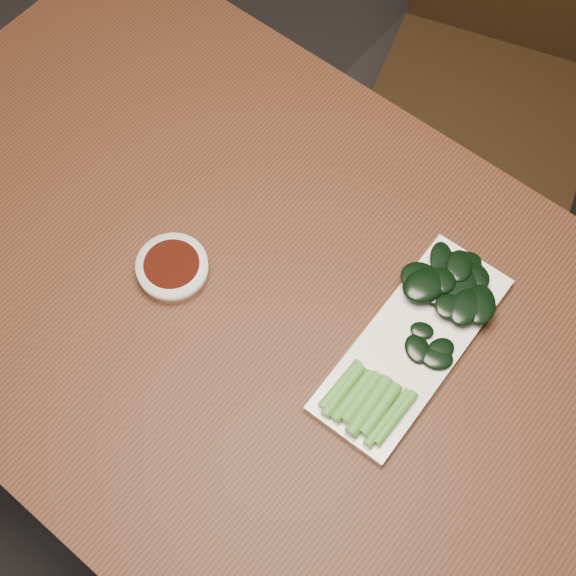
{
  "coord_description": "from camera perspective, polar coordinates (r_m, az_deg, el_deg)",
  "views": [
    {
      "loc": [
        0.29,
        -0.34,
        1.76
      ],
      "look_at": [
        -0.02,
        0.04,
        0.76
      ],
      "focal_mm": 50.0,
      "sensor_mm": 36.0,
      "label": 1
    }
  ],
  "objects": [
    {
      "name": "chair_far",
      "position": [
        1.75,
        14.58,
        14.91
      ],
      "size": [
        0.56,
        0.56,
        0.89
      ],
      "rotation": [
        0.0,
        0.0,
        0.3
      ],
      "color": "black",
      "rests_on": "ground"
    },
    {
      "name": "table",
      "position": [
        1.17,
        -0.39,
        -3.59
      ],
      "size": [
        1.4,
        0.8,
        0.75
      ],
      "color": "#402112",
      "rests_on": "ground"
    },
    {
      "name": "gai_lan",
      "position": [
        1.09,
        9.88,
        -2.26
      ],
      "size": [
        0.15,
        0.33,
        0.03
      ],
      "color": "#478F31",
      "rests_on": "serving_plate"
    },
    {
      "name": "sauce_bowl",
      "position": [
        1.14,
        -8.21,
        1.41
      ],
      "size": [
        0.1,
        0.1,
        0.03
      ],
      "color": "white",
      "rests_on": "table"
    },
    {
      "name": "serving_plate",
      "position": [
        1.1,
        8.82,
        -3.94
      ],
      "size": [
        0.13,
        0.33,
        0.01
      ],
      "rotation": [
        0.0,
        0.0,
        0.03
      ],
      "color": "white",
      "rests_on": "table"
    },
    {
      "name": "ground",
      "position": [
        1.82,
        -0.26,
        -11.79
      ],
      "size": [
        6.0,
        6.0,
        0.0
      ],
      "primitive_type": "plane",
      "color": "#282626",
      "rests_on": "ground"
    }
  ]
}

